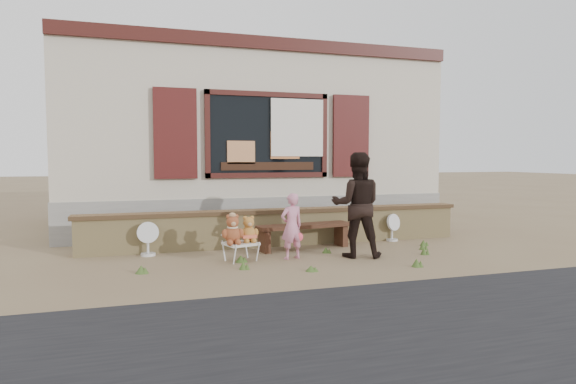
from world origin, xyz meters
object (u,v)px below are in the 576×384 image
object	(u,v)px
folding_chair	(241,244)
adult	(357,205)
bench	(304,231)
child	(292,226)
teddy_bear_left	(232,229)
teddy_bear_right	(249,228)

from	to	relation	value
folding_chair	adult	distance (m)	1.95
bench	child	world-z (taller)	child
child	adult	size ratio (longest dim) A/B	0.62
teddy_bear_left	child	size ratio (longest dim) A/B	0.44
folding_chair	child	xyz separation A→B (m)	(0.80, -0.08, 0.26)
teddy_bear_left	teddy_bear_right	distance (m)	0.28
bench	teddy_bear_right	world-z (taller)	teddy_bear_right
teddy_bear_right	adult	distance (m)	1.77
teddy_bear_right	folding_chair	bearing A→B (deg)	180.00
folding_chair	child	bearing A→B (deg)	-22.30
bench	teddy_bear_right	size ratio (longest dim) A/B	4.22
teddy_bear_left	adult	size ratio (longest dim) A/B	0.27
bench	adult	world-z (taller)	adult
bench	adult	size ratio (longest dim) A/B	1.04
folding_chair	child	world-z (taller)	child
folding_chair	adult	size ratio (longest dim) A/B	0.34
teddy_bear_right	child	size ratio (longest dim) A/B	0.40
folding_chair	teddy_bear_left	bearing A→B (deg)	180.00
folding_chair	teddy_bear_right	size ratio (longest dim) A/B	1.37
teddy_bear_right	child	bearing A→B (deg)	-26.81
folding_chair	bench	bearing A→B (deg)	10.76
bench	folding_chair	bearing A→B (deg)	-159.92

